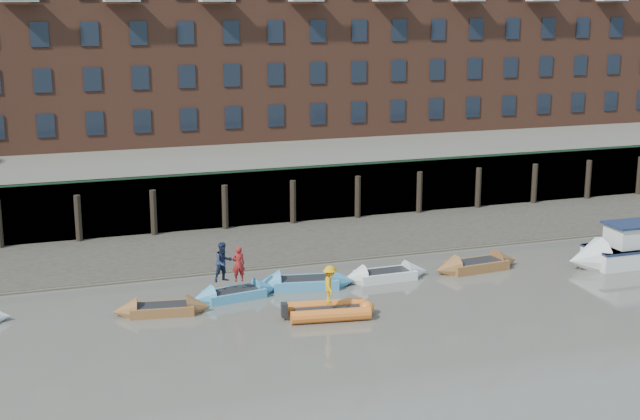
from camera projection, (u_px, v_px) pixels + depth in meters
name	position (u px, v px, depth m)	size (l,w,h in m)	color
ground	(424.00, 376.00, 30.91)	(220.00, 220.00, 0.00)	#5F5B52
foreshore	(278.00, 244.00, 47.46)	(110.00, 8.00, 0.50)	#3D382F
mud_band	(297.00, 261.00, 44.34)	(110.00, 1.60, 0.10)	#4C4336
river_wall	(257.00, 198.00, 51.12)	(110.00, 1.23, 3.30)	#2D2A26
bank_terrace	(207.00, 158.00, 63.65)	(110.00, 28.00, 3.20)	#5E594D
rowboat_2	(162.00, 309.00, 36.93)	(4.17, 1.76, 1.17)	brown
rowboat_3	(234.00, 294.00, 38.81)	(4.17, 1.81, 1.17)	#4390BC
rowboat_4	(305.00, 283.00, 40.26)	(4.71, 2.10, 1.32)	#4390BC
rowboat_5	(385.00, 275.00, 41.43)	(4.31, 1.32, 1.24)	silver
rowboat_6	(477.00, 265.00, 42.91)	(4.67, 1.72, 1.33)	brown
rib_tender	(332.00, 310.00, 36.60)	(3.67, 2.14, 0.62)	orange
motor_launch	(619.00, 252.00, 43.56)	(6.47, 2.17, 2.66)	silver
person_rower_a	(238.00, 264.00, 38.52)	(0.57, 0.37, 1.56)	maroon
person_rower_b	(223.00, 262.00, 38.46)	(0.86, 0.67, 1.76)	#19233F
person_rib_crew	(330.00, 285.00, 36.28)	(1.05, 0.60, 1.63)	orange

